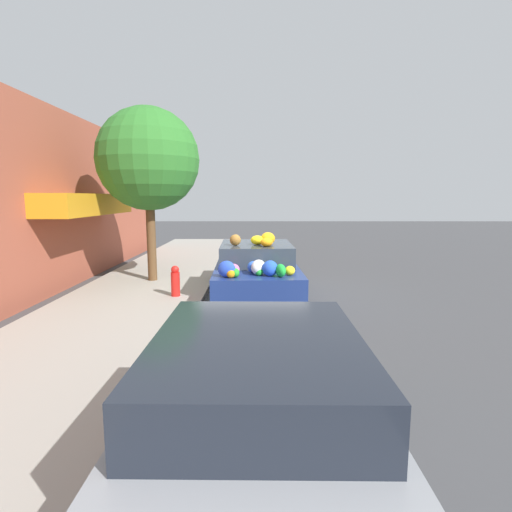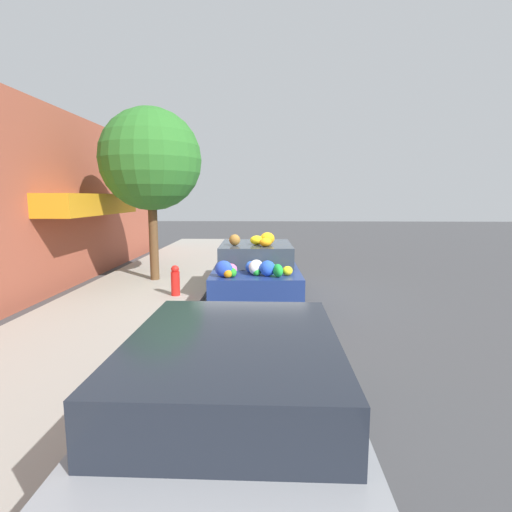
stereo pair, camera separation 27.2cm
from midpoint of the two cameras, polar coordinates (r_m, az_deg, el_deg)
ground_plane at (r=9.60m, az=-1.40°, el=-5.85°), size 60.00×60.00×0.00m
sidewalk_curb at (r=10.02m, az=-17.09°, el=-5.22°), size 24.00×3.20×0.13m
building_facade at (r=10.73m, az=-28.82°, el=6.87°), size 18.00×1.20×4.55m
street_tree at (r=11.09m, az=-15.84°, el=13.09°), size 2.67×2.67×4.55m
fire_hydrant at (r=9.29m, az=-12.27°, el=-3.52°), size 0.20×0.20×0.70m
art_car at (r=9.40m, az=-0.84°, el=-1.78°), size 4.33×1.95×1.58m
parked_car_plain at (r=3.52m, az=-2.11°, el=-20.05°), size 4.59×1.88×1.30m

